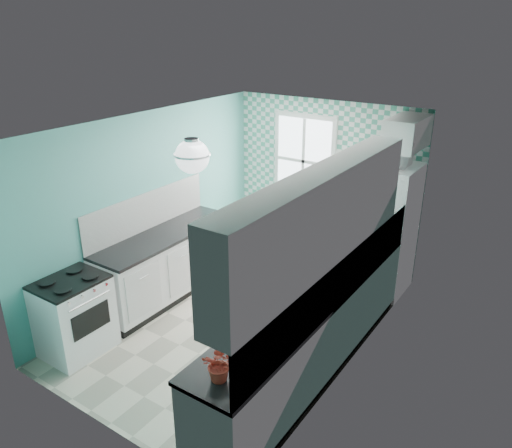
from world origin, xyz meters
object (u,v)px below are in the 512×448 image
Objects in this scene: sink at (350,263)px; ceiling_light at (192,156)px; fruit_bowl at (247,352)px; potted_plant at (220,364)px; stove at (74,315)px; microwave at (390,154)px; fridge at (382,228)px.

ceiling_light is at bearing -131.36° from sink.
fruit_bowl is 0.38m from potted_plant.
fruit_bowl reaches higher than stove.
potted_plant is (1.20, -1.15, -1.24)m from ceiling_light.
microwave is at bearing 91.53° from fruit_bowl.
potted_plant reaches higher than fruit_bowl.
fridge is (1.11, 2.58, -1.42)m from ceiling_light.
stove is 3.03× the size of potted_plant.
sink is at bearing 89.89° from fruit_bowl.
sink is 2.10m from fruit_bowl.
stove is at bearing -137.87° from sink.
fridge is 3.49× the size of microwave.
ceiling_light is 0.67× the size of microwave.
ceiling_light is at bearing 67.03° from microwave.
ceiling_light reaches higher than sink.
fruit_bowl is at bearing 91.82° from microwave.
fridge is 4.10m from stove.
ceiling_light is 2.26m from sink.
fruit_bowl is (2.40, -0.01, 0.50)m from stove.
microwave is at bearing 91.38° from potted_plant.
fridge is at bearing 91.39° from potted_plant.
potted_plant is 0.57× the size of microwave.
ceiling_light is 1.28× the size of fruit_bowl.
sink reaches higher than fruit_bowl.
ceiling_light is 2.34m from stove.
fridge is at bearing 91.53° from fruit_bowl.
potted_plant is (0.00, -0.36, 0.11)m from fruit_bowl.
potted_plant is (0.09, -3.73, 0.18)m from fridge.
ceiling_light is 1.97m from fruit_bowl.
stove is at bearing 55.79° from microwave.
stove is 2.50m from potted_plant.
microwave reaches higher than potted_plant.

